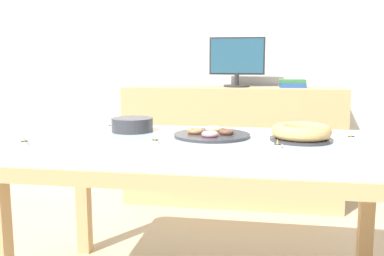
% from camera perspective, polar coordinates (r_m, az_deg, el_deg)
% --- Properties ---
extents(wall_back, '(8.00, 0.10, 2.60)m').
position_cam_1_polar(wall_back, '(3.63, 5.91, 11.75)').
color(wall_back, silver).
rests_on(wall_back, ground).
extents(dining_table, '(1.69, 0.92, 0.76)m').
position_cam_1_polar(dining_table, '(1.92, 2.21, -4.43)').
color(dining_table, silver).
rests_on(dining_table, ground).
extents(sideboard, '(1.67, 0.44, 0.92)m').
position_cam_1_polar(sideboard, '(3.39, 5.36, -2.29)').
color(sideboard, tan).
rests_on(sideboard, ground).
extents(computer_monitor, '(0.42, 0.20, 0.38)m').
position_cam_1_polar(computer_monitor, '(3.33, 6.01, 8.73)').
color(computer_monitor, '#262628').
rests_on(computer_monitor, sideboard).
extents(book_stack, '(0.20, 0.19, 0.06)m').
position_cam_1_polar(book_stack, '(3.33, 13.24, 5.80)').
color(book_stack, '#23478C').
rests_on(book_stack, sideboard).
extents(cake_chocolate_round, '(0.28, 0.28, 0.07)m').
position_cam_1_polar(cake_chocolate_round, '(1.98, 14.35, -0.60)').
color(cake_chocolate_round, '#333338').
rests_on(cake_chocolate_round, dining_table).
extents(pastry_platter, '(0.36, 0.36, 0.04)m').
position_cam_1_polar(pastry_platter, '(2.02, 2.64, -0.85)').
color(pastry_platter, '#333338').
rests_on(pastry_platter, dining_table).
extents(plate_stack, '(0.21, 0.21, 0.07)m').
position_cam_1_polar(plate_stack, '(2.19, -7.97, 0.45)').
color(plate_stack, '#333338').
rests_on(plate_stack, dining_table).
extents(tealight_near_front, '(0.04, 0.04, 0.04)m').
position_cam_1_polar(tealight_near_front, '(1.86, -4.95, -1.77)').
color(tealight_near_front, silver).
rests_on(tealight_near_front, dining_table).
extents(tealight_centre, '(0.04, 0.04, 0.04)m').
position_cam_1_polar(tealight_centre, '(1.96, -21.40, -1.81)').
color(tealight_centre, silver).
rests_on(tealight_centre, dining_table).
extents(tealight_near_cakes, '(0.04, 0.04, 0.04)m').
position_cam_1_polar(tealight_near_cakes, '(2.07, 20.44, -1.22)').
color(tealight_near_cakes, silver).
rests_on(tealight_near_cakes, dining_table).
extents(tealight_left_edge, '(0.04, 0.04, 0.04)m').
position_cam_1_polar(tealight_left_edge, '(2.31, -10.71, 0.21)').
color(tealight_left_edge, silver).
rests_on(tealight_left_edge, dining_table).
extents(tealight_right_edge, '(0.04, 0.04, 0.04)m').
position_cam_1_polar(tealight_right_edge, '(1.79, 11.32, -2.31)').
color(tealight_right_edge, silver).
rests_on(tealight_right_edge, dining_table).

